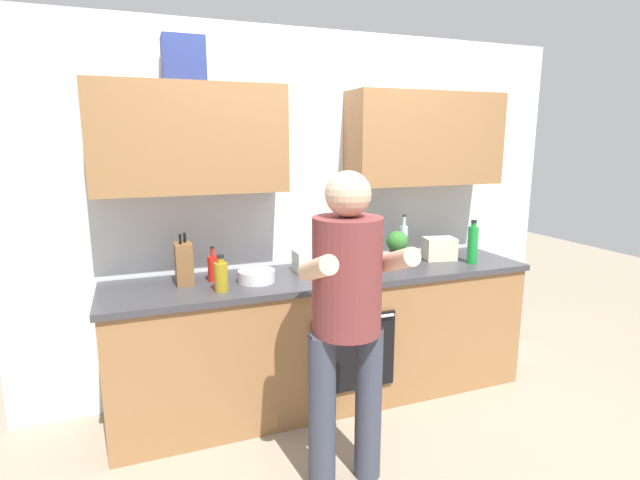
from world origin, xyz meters
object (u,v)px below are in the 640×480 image
(mixing_bowl, at_px, (257,276))
(knife_block, at_px, (184,264))
(bottle_hotsauce, at_px, (213,268))
(potted_herb, at_px, (397,247))
(cup_tea, at_px, (358,262))
(grocery_bag_rice, at_px, (439,249))
(bottle_oil, at_px, (221,276))
(bottle_soy, at_px, (367,262))
(bottle_soda, at_px, (473,244))
(bottle_water, at_px, (403,243))
(person_standing, at_px, (347,308))
(bottle_syrup, at_px, (341,257))
(grocery_bag_produce, at_px, (313,261))

(mixing_bowl, bearing_deg, knife_block, 165.62)
(bottle_hotsauce, xyz_separation_m, potted_herb, (1.25, -0.11, 0.06))
(bottle_hotsauce, xyz_separation_m, cup_tea, (0.96, -0.09, -0.03))
(cup_tea, height_order, grocery_bag_rice, grocery_bag_rice)
(potted_herb, bearing_deg, bottle_oil, -174.37)
(bottle_oil, height_order, knife_block, knife_block)
(grocery_bag_rice, bearing_deg, knife_block, 179.44)
(bottle_soy, xyz_separation_m, bottle_soda, (0.84, -0.00, 0.06))
(potted_herb, xyz_separation_m, grocery_bag_rice, (0.41, 0.09, -0.06))
(bottle_soda, bearing_deg, bottle_water, 154.07)
(person_standing, distance_m, bottle_water, 1.27)
(person_standing, relative_size, cup_tea, 14.92)
(bottle_hotsauce, distance_m, potted_herb, 1.25)
(bottle_soda, bearing_deg, potted_herb, 170.45)
(cup_tea, bearing_deg, potted_herb, -3.19)
(knife_block, height_order, grocery_bag_rice, knife_block)
(knife_block, bearing_deg, bottle_syrup, -10.98)
(bottle_water, distance_m, knife_block, 1.54)
(knife_block, distance_m, potted_herb, 1.42)
(mixing_bowl, distance_m, grocery_bag_rice, 1.41)
(knife_block, xyz_separation_m, grocery_bag_rice, (1.83, -0.02, -0.05))
(bottle_syrup, relative_size, knife_block, 0.95)
(cup_tea, xyz_separation_m, grocery_bag_produce, (-0.30, 0.09, 0.02))
(knife_block, bearing_deg, grocery_bag_rice, -0.56)
(grocery_bag_rice, bearing_deg, bottle_hotsauce, 179.25)
(cup_tea, relative_size, mixing_bowl, 0.48)
(person_standing, distance_m, mixing_bowl, 0.84)
(bottle_soy, height_order, grocery_bag_rice, bottle_soy)
(bottle_oil, xyz_separation_m, bottle_soda, (1.79, 0.03, 0.05))
(bottle_syrup, distance_m, knife_block, 0.98)
(person_standing, distance_m, potted_herb, 1.10)
(grocery_bag_produce, bearing_deg, potted_herb, -9.80)
(bottle_oil, distance_m, mixing_bowl, 0.27)
(bottle_soy, relative_size, potted_herb, 0.77)
(person_standing, height_order, bottle_syrup, person_standing)
(person_standing, bearing_deg, grocery_bag_produce, 80.52)
(person_standing, relative_size, grocery_bag_produce, 6.66)
(grocery_bag_rice, distance_m, grocery_bag_produce, 0.99)
(bottle_soy, xyz_separation_m, grocery_bag_produce, (-0.31, 0.19, -0.01))
(bottle_soy, relative_size, mixing_bowl, 0.86)
(mixing_bowl, bearing_deg, grocery_bag_produce, 14.44)
(bottle_water, height_order, bottle_oil, bottle_water)
(bottle_water, distance_m, cup_tea, 0.43)
(bottle_hotsauce, xyz_separation_m, bottle_soda, (1.80, -0.20, 0.05))
(mixing_bowl, bearing_deg, potted_herb, 0.27)
(bottle_soy, xyz_separation_m, mixing_bowl, (-0.72, 0.08, -0.04))
(bottle_hotsauce, relative_size, knife_block, 0.70)
(grocery_bag_rice, bearing_deg, potted_herb, -168.07)
(bottle_syrup, bearing_deg, bottle_water, 19.28)
(bottle_oil, relative_size, bottle_hotsauce, 0.99)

